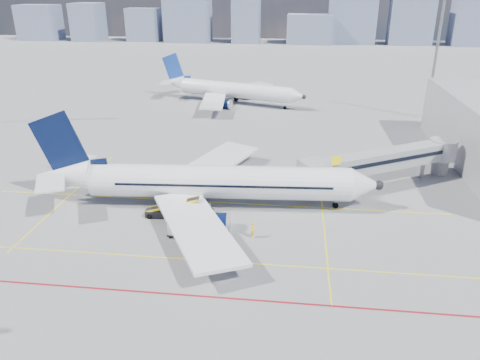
{
  "coord_description": "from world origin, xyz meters",
  "views": [
    {
      "loc": [
        9.94,
        -46.84,
        26.53
      ],
      "look_at": [
        3.53,
        6.46,
        4.0
      ],
      "focal_mm": 35.0,
      "sensor_mm": 36.0,
      "label": 1
    }
  ],
  "objects_px": {
    "cargo_dolly": "(182,229)",
    "main_aircraft": "(205,182)",
    "belt_loader": "(167,211)",
    "baggage_tug": "(213,237)",
    "ramp_worker": "(253,230)",
    "second_aircraft": "(229,90)"
  },
  "relations": [
    {
      "from": "main_aircraft",
      "to": "cargo_dolly",
      "type": "relative_size",
      "value": 12.95
    },
    {
      "from": "main_aircraft",
      "to": "belt_loader",
      "type": "xyz_separation_m",
      "value": [
        -4.17,
        -3.81,
        -2.5
      ]
    },
    {
      "from": "main_aircraft",
      "to": "baggage_tug",
      "type": "distance_m",
      "value": 10.02
    },
    {
      "from": "main_aircraft",
      "to": "ramp_worker",
      "type": "distance_m",
      "value": 10.55
    },
    {
      "from": "belt_loader",
      "to": "second_aircraft",
      "type": "bearing_deg",
      "value": 89.12
    },
    {
      "from": "baggage_tug",
      "to": "cargo_dolly",
      "type": "height_order",
      "value": "cargo_dolly"
    },
    {
      "from": "cargo_dolly",
      "to": "belt_loader",
      "type": "xyz_separation_m",
      "value": [
        -3.11,
        4.64,
        -0.28
      ]
    },
    {
      "from": "baggage_tug",
      "to": "cargo_dolly",
      "type": "distance_m",
      "value": 3.83
    },
    {
      "from": "second_aircraft",
      "to": "ramp_worker",
      "type": "relative_size",
      "value": 18.8
    },
    {
      "from": "cargo_dolly",
      "to": "baggage_tug",
      "type": "bearing_deg",
      "value": -8.52
    },
    {
      "from": "belt_loader",
      "to": "ramp_worker",
      "type": "relative_size",
      "value": 3.47
    },
    {
      "from": "second_aircraft",
      "to": "cargo_dolly",
      "type": "distance_m",
      "value": 64.92
    },
    {
      "from": "cargo_dolly",
      "to": "belt_loader",
      "type": "distance_m",
      "value": 5.59
    },
    {
      "from": "cargo_dolly",
      "to": "main_aircraft",
      "type": "bearing_deg",
      "value": 87.49
    },
    {
      "from": "second_aircraft",
      "to": "baggage_tug",
      "type": "relative_size",
      "value": 15.64
    },
    {
      "from": "second_aircraft",
      "to": "ramp_worker",
      "type": "height_order",
      "value": "second_aircraft"
    },
    {
      "from": "belt_loader",
      "to": "ramp_worker",
      "type": "bearing_deg",
      "value": -20.93
    },
    {
      "from": "second_aircraft",
      "to": "baggage_tug",
      "type": "height_order",
      "value": "second_aircraft"
    },
    {
      "from": "cargo_dolly",
      "to": "second_aircraft",
      "type": "bearing_deg",
      "value": 98.07
    },
    {
      "from": "main_aircraft",
      "to": "ramp_worker",
      "type": "relative_size",
      "value": 22.67
    },
    {
      "from": "baggage_tug",
      "to": "belt_loader",
      "type": "distance_m",
      "value": 8.77
    },
    {
      "from": "second_aircraft",
      "to": "cargo_dolly",
      "type": "relative_size",
      "value": 10.74
    }
  ]
}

